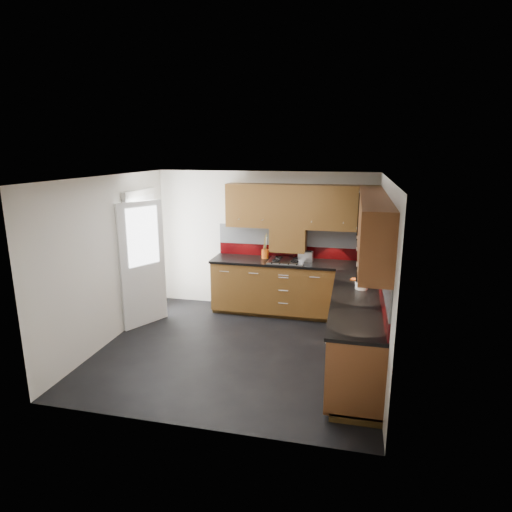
% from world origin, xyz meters
% --- Properties ---
extents(room, '(4.00, 3.80, 2.64)m').
position_xyz_m(room, '(0.00, 0.00, 1.50)').
color(room, black).
extents(base_cabinets, '(2.70, 3.20, 0.95)m').
position_xyz_m(base_cabinets, '(1.07, 0.72, 0.44)').
color(base_cabinets, '#5A3514').
rests_on(base_cabinets, room).
extents(countertop, '(2.72, 3.22, 0.04)m').
position_xyz_m(countertop, '(1.05, 0.70, 0.92)').
color(countertop, black).
rests_on(countertop, base_cabinets).
extents(backsplash, '(2.70, 3.20, 0.54)m').
position_xyz_m(backsplash, '(1.28, 0.93, 1.21)').
color(backsplash, '#69090C').
rests_on(backsplash, countertop).
extents(upper_cabinets, '(2.50, 3.20, 0.72)m').
position_xyz_m(upper_cabinets, '(1.23, 0.78, 1.84)').
color(upper_cabinets, '#5A3514').
rests_on(upper_cabinets, room).
extents(extractor_hood, '(0.60, 0.33, 0.40)m').
position_xyz_m(extractor_hood, '(0.45, 1.64, 1.28)').
color(extractor_hood, '#5A3514').
rests_on(extractor_hood, room).
extents(glass_cabinet, '(0.32, 0.80, 0.66)m').
position_xyz_m(glass_cabinet, '(1.71, 1.07, 1.87)').
color(glass_cabinet, black).
rests_on(glass_cabinet, room).
extents(back_door, '(0.42, 1.19, 2.04)m').
position_xyz_m(back_door, '(-1.78, 0.75, 1.03)').
color(back_door, white).
rests_on(back_door, room).
extents(gas_hob, '(0.59, 0.52, 0.05)m').
position_xyz_m(gas_hob, '(0.45, 1.47, 0.96)').
color(gas_hob, silver).
rests_on(gas_hob, countertop).
extents(utensil_pot, '(0.12, 0.12, 0.43)m').
position_xyz_m(utensil_pot, '(0.06, 1.61, 1.04)').
color(utensil_pot, '#E05C15').
rests_on(utensil_pot, countertop).
extents(toaster, '(0.25, 0.16, 0.18)m').
position_xyz_m(toaster, '(0.76, 1.55, 1.02)').
color(toaster, silver).
rests_on(toaster, countertop).
extents(food_processor, '(0.17, 0.17, 0.28)m').
position_xyz_m(food_processor, '(1.65, 0.25, 1.07)').
color(food_processor, white).
rests_on(food_processor, countertop).
extents(paper_towel, '(0.16, 0.16, 0.26)m').
position_xyz_m(paper_towel, '(1.73, 0.53, 1.07)').
color(paper_towel, white).
rests_on(paper_towel, countertop).
extents(orange_cloth, '(0.16, 0.14, 0.01)m').
position_xyz_m(orange_cloth, '(1.58, 0.65, 0.95)').
color(orange_cloth, '#E25719').
rests_on(orange_cloth, countertop).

